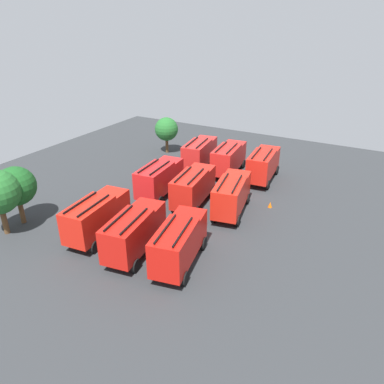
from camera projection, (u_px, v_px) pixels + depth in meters
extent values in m
plane|color=#2D3033|center=(192.00, 204.00, 39.06)|extent=(56.97, 56.97, 0.00)
cube|color=red|center=(189.00, 227.00, 30.72)|extent=(2.64, 2.87, 2.60)
cube|color=#8C9EAD|center=(193.00, 218.00, 31.49)|extent=(0.48, 2.10, 1.46)
cube|color=red|center=(175.00, 248.00, 27.65)|extent=(5.19, 3.37, 2.90)
cube|color=black|center=(165.00, 228.00, 27.17)|extent=(4.26, 0.94, 0.12)
cube|color=black|center=(183.00, 231.00, 26.79)|extent=(4.26, 0.94, 0.12)
cube|color=silver|center=(193.00, 231.00, 32.25)|extent=(0.65, 2.37, 0.28)
cylinder|color=black|center=(177.00, 239.00, 31.90)|extent=(1.15, 0.55, 1.10)
cylinder|color=black|center=(203.00, 243.00, 31.23)|extent=(1.15, 0.55, 1.10)
cylinder|color=black|center=(155.00, 272.00, 27.69)|extent=(1.15, 0.55, 1.10)
cylinder|color=black|center=(185.00, 278.00, 27.02)|extent=(1.15, 0.55, 1.10)
cube|color=red|center=(237.00, 185.00, 38.43)|extent=(2.62, 2.86, 2.60)
cube|color=#8C9EAD|center=(239.00, 178.00, 39.20)|extent=(0.46, 2.10, 1.46)
cube|color=red|center=(229.00, 197.00, 35.37)|extent=(5.17, 3.33, 2.90)
cube|color=black|center=(223.00, 182.00, 34.89)|extent=(4.27, 0.90, 0.12)
cube|color=black|center=(237.00, 184.00, 34.50)|extent=(4.27, 0.90, 0.12)
cube|color=silver|center=(239.00, 190.00, 39.95)|extent=(0.63, 2.37, 0.28)
cylinder|color=black|center=(226.00, 196.00, 39.61)|extent=(1.15, 0.54, 1.10)
cylinder|color=black|center=(248.00, 199.00, 38.93)|extent=(1.15, 0.54, 1.10)
cylinder|color=black|center=(214.00, 217.00, 35.42)|extent=(1.15, 0.54, 1.10)
cylinder|color=black|center=(238.00, 221.00, 34.73)|extent=(1.15, 0.54, 1.10)
cube|color=red|center=(268.00, 158.00, 45.81)|extent=(2.42, 2.69, 2.60)
cube|color=#8C9EAD|center=(270.00, 153.00, 46.54)|extent=(0.28, 2.12, 1.46)
cube|color=red|center=(261.00, 166.00, 42.85)|extent=(5.01, 2.93, 2.90)
cube|color=black|center=(256.00, 153.00, 42.42)|extent=(4.31, 0.52, 0.12)
cube|color=black|center=(268.00, 154.00, 41.92)|extent=(4.31, 0.52, 0.12)
cube|color=silver|center=(269.00, 163.00, 47.29)|extent=(0.42, 2.38, 0.28)
cylinder|color=black|center=(258.00, 167.00, 47.07)|extent=(1.13, 0.45, 1.10)
cylinder|color=black|center=(277.00, 170.00, 46.20)|extent=(1.13, 0.45, 1.10)
cylinder|color=black|center=(247.00, 182.00, 43.02)|extent=(1.13, 0.45, 1.10)
cylinder|color=black|center=(268.00, 185.00, 42.15)|extent=(1.13, 0.45, 1.10)
cube|color=red|center=(148.00, 218.00, 32.12)|extent=(2.55, 2.80, 2.60)
cube|color=#8C9EAD|center=(153.00, 209.00, 32.87)|extent=(0.40, 2.11, 1.46)
cube|color=red|center=(128.00, 236.00, 29.09)|extent=(5.12, 3.19, 2.90)
cube|color=black|center=(119.00, 218.00, 28.63)|extent=(4.29, 0.76, 0.12)
cube|color=black|center=(134.00, 221.00, 28.20)|extent=(4.29, 0.76, 0.12)
cube|color=silver|center=(154.00, 222.00, 33.63)|extent=(0.55, 2.38, 0.28)
cylinder|color=black|center=(138.00, 229.00, 33.33)|extent=(1.14, 0.51, 1.10)
cylinder|color=black|center=(162.00, 234.00, 32.58)|extent=(1.14, 0.51, 1.10)
cylinder|color=black|center=(109.00, 259.00, 29.19)|extent=(1.14, 0.51, 1.10)
cylinder|color=black|center=(136.00, 265.00, 28.43)|extent=(1.14, 0.51, 1.10)
cube|color=red|center=(201.00, 178.00, 40.04)|extent=(2.50, 2.76, 2.60)
cube|color=#8C9EAD|center=(205.00, 172.00, 40.78)|extent=(0.35, 2.12, 1.46)
cube|color=red|center=(190.00, 189.00, 37.04)|extent=(5.08, 3.09, 2.90)
cube|color=black|center=(183.00, 174.00, 36.59)|extent=(4.30, 0.67, 0.12)
cube|color=black|center=(196.00, 176.00, 36.13)|extent=(4.30, 0.67, 0.12)
cube|color=silver|center=(205.00, 183.00, 41.54)|extent=(0.50, 2.38, 0.28)
cylinder|color=black|center=(192.00, 188.00, 41.27)|extent=(1.14, 0.49, 1.10)
cylinder|color=black|center=(212.00, 192.00, 40.47)|extent=(1.14, 0.49, 1.10)
cylinder|color=black|center=(174.00, 207.00, 37.16)|extent=(1.14, 0.49, 1.10)
cylinder|color=black|center=(196.00, 211.00, 36.36)|extent=(1.14, 0.49, 1.10)
cube|color=red|center=(234.00, 152.00, 47.76)|extent=(2.44, 2.71, 2.60)
cube|color=#8C9EAD|center=(237.00, 148.00, 48.50)|extent=(0.29, 2.12, 1.46)
cube|color=red|center=(226.00, 160.00, 44.79)|extent=(5.02, 2.97, 2.90)
cube|color=black|center=(221.00, 147.00, 44.36)|extent=(4.31, 0.55, 0.12)
cube|color=black|center=(232.00, 148.00, 43.87)|extent=(4.31, 0.55, 0.12)
cube|color=silver|center=(237.00, 158.00, 49.25)|extent=(0.44, 2.38, 0.28)
cylinder|color=black|center=(226.00, 162.00, 49.02)|extent=(1.13, 0.46, 1.10)
cylinder|color=black|center=(243.00, 164.00, 48.17)|extent=(1.13, 0.46, 1.10)
cylinder|color=black|center=(213.00, 174.00, 44.96)|extent=(1.13, 0.46, 1.10)
cylinder|color=black|center=(232.00, 178.00, 44.10)|extent=(1.13, 0.46, 1.10)
cube|color=red|center=(113.00, 204.00, 34.42)|extent=(2.45, 2.72, 2.60)
cube|color=#8C9EAD|center=(119.00, 197.00, 35.16)|extent=(0.30, 2.12, 1.46)
cube|color=red|center=(89.00, 220.00, 31.45)|extent=(5.03, 2.99, 2.90)
cube|color=black|center=(80.00, 202.00, 31.01)|extent=(4.31, 0.57, 0.12)
cube|color=black|center=(94.00, 205.00, 30.53)|extent=(4.31, 0.57, 0.12)
cube|color=silver|center=(121.00, 209.00, 35.91)|extent=(0.45, 2.38, 0.28)
cylinder|color=black|center=(105.00, 215.00, 35.68)|extent=(1.13, 0.46, 1.10)
cylinder|color=black|center=(126.00, 220.00, 34.83)|extent=(1.13, 0.46, 1.10)
cylinder|color=black|center=(72.00, 241.00, 31.61)|extent=(1.13, 0.46, 1.10)
cylinder|color=black|center=(95.00, 247.00, 30.76)|extent=(1.13, 0.46, 1.10)
cube|color=red|center=(170.00, 170.00, 42.06)|extent=(2.41, 2.68, 2.60)
cube|color=#8C9EAD|center=(174.00, 165.00, 42.79)|extent=(0.27, 2.12, 1.46)
cube|color=red|center=(155.00, 180.00, 39.11)|extent=(5.00, 2.91, 2.90)
cube|color=black|center=(148.00, 166.00, 38.68)|extent=(4.31, 0.50, 0.12)
cube|color=black|center=(160.00, 168.00, 38.18)|extent=(4.31, 0.50, 0.12)
cube|color=silver|center=(175.00, 176.00, 43.54)|extent=(0.41, 2.38, 0.28)
cylinder|color=black|center=(162.00, 180.00, 43.33)|extent=(1.13, 0.45, 1.10)
cylinder|color=black|center=(180.00, 184.00, 42.45)|extent=(1.13, 0.45, 1.10)
cylinder|color=black|center=(140.00, 197.00, 39.29)|extent=(1.13, 0.45, 1.10)
cylinder|color=black|center=(160.00, 201.00, 38.41)|extent=(1.13, 0.45, 1.10)
cube|color=red|center=(206.00, 147.00, 49.62)|extent=(2.52, 2.78, 2.60)
cube|color=#8C9EAD|center=(208.00, 143.00, 50.37)|extent=(0.37, 2.12, 1.46)
cube|color=red|center=(197.00, 154.00, 46.61)|extent=(5.10, 3.13, 2.90)
cube|color=black|center=(192.00, 142.00, 46.16)|extent=(4.30, 0.71, 0.12)
cube|color=black|center=(202.00, 143.00, 45.71)|extent=(4.30, 0.71, 0.12)
cube|color=silver|center=(209.00, 152.00, 51.13)|extent=(0.52, 2.38, 0.28)
cylinder|color=black|center=(198.00, 156.00, 50.85)|extent=(1.14, 0.50, 1.10)
cylinder|color=black|center=(214.00, 159.00, 50.07)|extent=(1.14, 0.50, 1.10)
cylinder|color=black|center=(185.00, 169.00, 46.72)|extent=(1.14, 0.50, 1.10)
cylinder|color=black|center=(202.00, 171.00, 45.94)|extent=(1.14, 0.50, 1.10)
cylinder|color=black|center=(98.00, 205.00, 37.90)|extent=(0.16, 0.16, 0.79)
cylinder|color=black|center=(100.00, 206.00, 37.83)|extent=(0.16, 0.16, 0.79)
cube|color=gold|center=(98.00, 199.00, 37.55)|extent=(0.29, 0.45, 0.69)
sphere|color=beige|center=(98.00, 195.00, 37.35)|extent=(0.22, 0.22, 0.22)
cylinder|color=gold|center=(98.00, 194.00, 37.31)|extent=(0.28, 0.28, 0.07)
cylinder|color=black|center=(174.00, 197.00, 39.58)|extent=(0.16, 0.16, 0.81)
cylinder|color=black|center=(176.00, 198.00, 39.51)|extent=(0.16, 0.16, 0.81)
cube|color=gold|center=(175.00, 191.00, 39.22)|extent=(0.29, 0.45, 0.70)
sphere|color=beige|center=(174.00, 187.00, 39.02)|extent=(0.23, 0.23, 0.23)
cylinder|color=gold|center=(174.00, 186.00, 38.98)|extent=(0.28, 0.28, 0.07)
cylinder|color=brown|center=(5.00, 221.00, 33.25)|extent=(0.50, 0.50, 2.48)
cylinder|color=brown|center=(22.00, 212.00, 35.04)|extent=(0.46, 0.46, 2.30)
sphere|color=#19511E|center=(16.00, 186.00, 33.87)|extent=(3.69, 3.69, 3.69)
cylinder|color=brown|center=(167.00, 146.00, 53.60)|extent=(0.42, 0.42, 2.09)
sphere|color=#236628|center=(166.00, 129.00, 52.54)|extent=(3.34, 3.34, 3.34)
cone|color=#F2600C|center=(270.00, 205.00, 38.22)|extent=(0.43, 0.43, 0.62)
cone|color=#F2600C|center=(175.00, 221.00, 35.13)|extent=(0.46, 0.46, 0.66)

